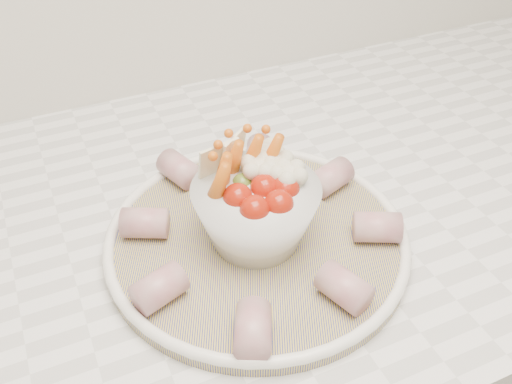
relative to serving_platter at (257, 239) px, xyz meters
name	(u,v)px	position (x,y,z in m)	size (l,w,h in m)	color
serving_platter	(257,239)	(0.00, 0.00, 0.00)	(0.43, 0.43, 0.02)	navy
veggie_bowl	(256,205)	(0.00, 0.00, 0.05)	(0.13, 0.13, 0.11)	white
cured_meat_rolls	(256,225)	(0.00, 0.00, 0.02)	(0.29, 0.30, 0.03)	#A34A57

